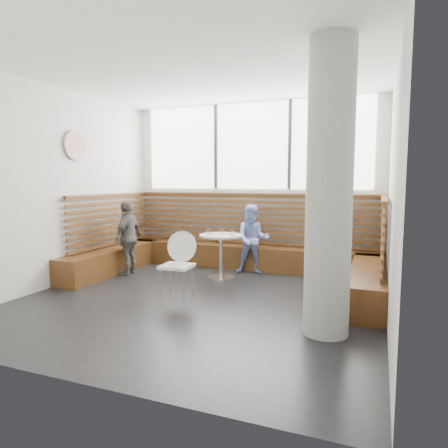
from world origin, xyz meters
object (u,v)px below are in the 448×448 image
at_px(cafe_table, 221,247).
at_px(child_left, 128,238).
at_px(cafe_chair, 179,259).
at_px(adult_man, 324,240).
at_px(child_back, 253,239).
at_px(concrete_column, 329,191).

relative_size(cafe_table, child_left, 0.57).
bearing_deg(cafe_chair, adult_man, 23.28).
height_order(adult_man, child_back, adult_man).
bearing_deg(cafe_chair, cafe_table, 79.01).
height_order(concrete_column, cafe_chair, concrete_column).
distance_m(cafe_table, cafe_chair, 1.26).
distance_m(cafe_chair, child_left, 1.80).
height_order(cafe_chair, child_back, child_back).
height_order(cafe_table, cafe_chair, cafe_chair).
relative_size(concrete_column, child_left, 2.38).
distance_m(adult_man, child_left, 3.48).
bearing_deg(cafe_chair, concrete_column, -21.05).
xyz_separation_m(cafe_table, adult_man, (1.79, -0.26, 0.26)).
bearing_deg(child_left, cafe_chair, 54.63).
bearing_deg(cafe_table, adult_man, -8.32).
distance_m(cafe_table, child_left, 1.73).
distance_m(concrete_column, child_left, 4.18).
relative_size(concrete_column, adult_man, 1.96).
bearing_deg(child_back, concrete_column, -74.51).
relative_size(cafe_chair, child_left, 0.71).
bearing_deg(child_back, cafe_table, -143.15).
distance_m(concrete_column, cafe_chair, 2.53).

